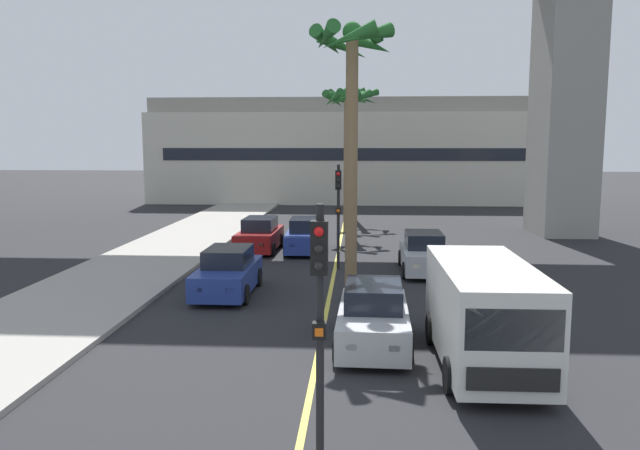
# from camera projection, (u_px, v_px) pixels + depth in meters

# --- Properties ---
(sidewalk_left) EXTENTS (4.80, 80.00, 0.15)m
(sidewalk_left) POSITION_uv_depth(u_px,v_px,m) (53.00, 314.00, 18.14)
(sidewalk_left) COLOR #9E9991
(sidewalk_left) RESTS_ON ground
(lane_stripe_center) EXTENTS (0.14, 56.00, 0.01)m
(lane_stripe_center) POSITION_uv_depth(u_px,v_px,m) (336.00, 266.00, 25.55)
(lane_stripe_center) COLOR #DBCC4C
(lane_stripe_center) RESTS_ON ground
(pier_building_backdrop) EXTENTS (33.50, 8.04, 8.69)m
(pier_building_backdrop) POSITION_uv_depth(u_px,v_px,m) (349.00, 152.00, 53.38)
(pier_building_backdrop) COLOR beige
(pier_building_backdrop) RESTS_ON ground
(car_queue_front) EXTENTS (1.85, 4.11, 1.56)m
(car_queue_front) POSITION_uv_depth(u_px,v_px,m) (424.00, 254.00, 24.25)
(car_queue_front) COLOR #B7BABF
(car_queue_front) RESTS_ON ground
(car_queue_second) EXTENTS (1.92, 4.15, 1.56)m
(car_queue_second) POSITION_uv_depth(u_px,v_px,m) (306.00, 236.00, 28.78)
(car_queue_second) COLOR navy
(car_queue_second) RESTS_ON ground
(car_queue_third) EXTENTS (1.92, 4.14, 1.56)m
(car_queue_third) POSITION_uv_depth(u_px,v_px,m) (260.00, 236.00, 29.02)
(car_queue_third) COLOR maroon
(car_queue_third) RESTS_ON ground
(car_queue_fourth) EXTENTS (1.84, 4.10, 1.56)m
(car_queue_fourth) POSITION_uv_depth(u_px,v_px,m) (228.00, 273.00, 20.69)
(car_queue_fourth) COLOR navy
(car_queue_fourth) RESTS_ON ground
(car_queue_fifth) EXTENTS (1.91, 4.14, 1.56)m
(car_queue_fifth) POSITION_uv_depth(u_px,v_px,m) (373.00, 317.00, 15.44)
(car_queue_fifth) COLOR #B7BABF
(car_queue_fifth) RESTS_ON ground
(delivery_van) EXTENTS (2.20, 5.27, 2.36)m
(delivery_van) POSITION_uv_depth(u_px,v_px,m) (484.00, 312.00, 13.86)
(delivery_van) COLOR silver
(delivery_van) RESTS_ON ground
(traffic_light_median_near) EXTENTS (0.24, 0.37, 4.20)m
(traffic_light_median_near) POSITION_uv_depth(u_px,v_px,m) (320.00, 308.00, 8.80)
(traffic_light_median_near) COLOR black
(traffic_light_median_near) RESTS_ON ground
(traffic_light_median_far) EXTENTS (0.24, 0.37, 4.20)m
(traffic_light_median_far) POSITION_uv_depth(u_px,v_px,m) (338.00, 202.00, 24.39)
(traffic_light_median_far) COLOR black
(traffic_light_median_far) RESTS_ON ground
(palm_tree_near_median) EXTENTS (3.44, 3.48, 8.60)m
(palm_tree_near_median) POSITION_uv_depth(u_px,v_px,m) (353.00, 114.00, 40.42)
(palm_tree_near_median) COLOR brown
(palm_tree_near_median) RESTS_ON ground
(palm_tree_mid_median) EXTENTS (2.68, 2.71, 8.68)m
(palm_tree_mid_median) POSITION_uv_depth(u_px,v_px,m) (352.00, 84.00, 18.86)
(palm_tree_mid_median) COLOR brown
(palm_tree_mid_median) RESTS_ON ground
(palm_tree_far_median) EXTENTS (2.90, 2.92, 8.10)m
(palm_tree_far_median) POSITION_uv_depth(u_px,v_px,m) (347.00, 117.00, 34.63)
(palm_tree_far_median) COLOR brown
(palm_tree_far_median) RESTS_ON ground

